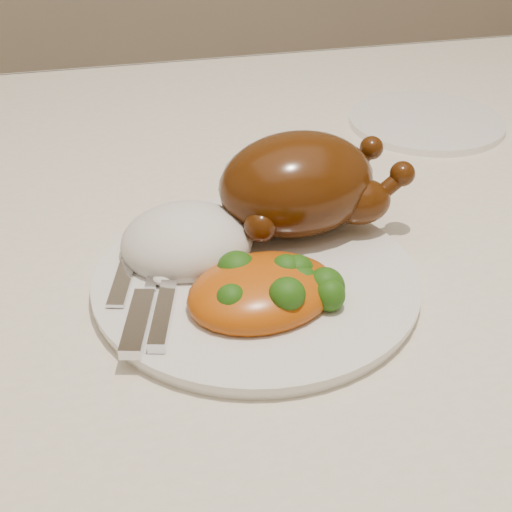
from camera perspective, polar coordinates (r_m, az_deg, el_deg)
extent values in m
cube|color=brown|center=(0.76, 5.81, 2.05)|extent=(1.60, 0.90, 0.04)
cube|color=white|center=(0.75, 5.92, 3.62)|extent=(1.72, 1.02, 0.01)
cube|color=white|center=(1.23, -2.04, 11.62)|extent=(1.72, 0.01, 0.18)
cylinder|color=white|center=(0.62, 0.00, -2.00)|extent=(0.35, 0.35, 0.01)
cylinder|color=white|center=(0.96, 13.45, 10.42)|extent=(0.25, 0.25, 0.01)
ellipsoid|color=#4C2208|center=(0.67, 3.28, 5.77)|extent=(0.16, 0.13, 0.10)
ellipsoid|color=#4C2208|center=(0.65, 2.55, 7.15)|extent=(0.08, 0.06, 0.04)
ellipsoid|color=#4C2208|center=(0.67, 8.38, 4.32)|extent=(0.06, 0.04, 0.04)
sphere|color=#4C2208|center=(0.68, 11.63, 6.46)|extent=(0.02, 0.02, 0.02)
ellipsoid|color=#4C2208|center=(0.72, 6.15, 6.54)|extent=(0.06, 0.04, 0.04)
sphere|color=#4C2208|center=(0.72, 9.22, 8.54)|extent=(0.02, 0.02, 0.02)
sphere|color=#4C2208|center=(0.63, 0.38, 2.47)|extent=(0.03, 0.03, 0.03)
sphere|color=#4C2208|center=(0.69, -1.66, 5.26)|extent=(0.03, 0.03, 0.03)
ellipsoid|color=white|center=(0.64, -5.56, 1.11)|extent=(0.12, 0.11, 0.06)
ellipsoid|color=#BB4E0C|center=(0.58, 0.44, -2.89)|extent=(0.14, 0.12, 0.04)
ellipsoid|color=#BB4E0C|center=(0.60, 3.34, -1.86)|extent=(0.06, 0.05, 0.03)
ellipsoid|color=#173C0A|center=(0.59, 5.55, -2.59)|extent=(0.03, 0.03, 0.04)
ellipsoid|color=#173C0A|center=(0.59, 3.32, -1.20)|extent=(0.03, 0.03, 0.03)
ellipsoid|color=#173C0A|center=(0.59, 2.46, -1.58)|extent=(0.03, 0.03, 0.03)
ellipsoid|color=#173C0A|center=(0.55, 2.50, -3.08)|extent=(0.03, 0.03, 0.03)
ellipsoid|color=#173C0A|center=(0.59, -1.57, -1.00)|extent=(0.03, 0.03, 0.03)
ellipsoid|color=#173C0A|center=(0.58, 3.52, -1.96)|extent=(0.03, 0.03, 0.02)
ellipsoid|color=#173C0A|center=(0.59, 2.42, -1.18)|extent=(0.03, 0.03, 0.03)
ellipsoid|color=#173C0A|center=(0.60, -0.41, -1.46)|extent=(0.03, 0.03, 0.03)
ellipsoid|color=#173C0A|center=(0.57, 5.91, -3.16)|extent=(0.03, 0.03, 0.03)
ellipsoid|color=#173C0A|center=(0.57, -0.45, -3.94)|extent=(0.03, 0.03, 0.04)
ellipsoid|color=#173C0A|center=(0.56, -2.00, -3.61)|extent=(0.03, 0.03, 0.03)
cube|color=silver|center=(0.63, -10.21, -0.59)|extent=(0.05, 0.12, 0.00)
cube|color=silver|center=(0.56, -9.45, -5.27)|extent=(0.04, 0.08, 0.01)
cube|color=silver|center=(0.57, -7.43, -4.68)|extent=(0.03, 0.08, 0.01)
cube|color=silver|center=(0.64, -8.38, -0.28)|extent=(0.04, 0.09, 0.00)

